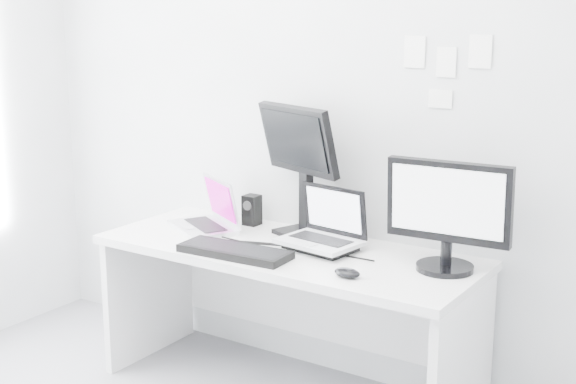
% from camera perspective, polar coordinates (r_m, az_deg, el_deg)
% --- Properties ---
extents(back_wall, '(3.60, 0.00, 3.60)m').
position_cam_1_polar(back_wall, '(3.87, 2.77, 6.12)').
color(back_wall, silver).
rests_on(back_wall, ground).
extents(desk, '(1.80, 0.70, 0.73)m').
position_cam_1_polar(desk, '(3.83, -0.09, -9.19)').
color(desk, silver).
rests_on(desk, ground).
extents(macbook, '(0.45, 0.41, 0.27)m').
position_cam_1_polar(macbook, '(3.99, -6.12, -0.81)').
color(macbook, silver).
rests_on(macbook, desk).
extents(speaker, '(0.10, 0.10, 0.15)m').
position_cam_1_polar(speaker, '(4.08, -2.58, -1.28)').
color(speaker, black).
rests_on(speaker, desk).
extents(dell_laptop, '(0.39, 0.32, 0.29)m').
position_cam_1_polar(dell_laptop, '(3.63, 2.21, -1.94)').
color(dell_laptop, silver).
rests_on(dell_laptop, desk).
extents(rear_monitor, '(0.51, 0.32, 0.66)m').
position_cam_1_polar(rear_monitor, '(3.82, 0.96, 1.60)').
color(rear_monitor, black).
rests_on(rear_monitor, desk).
extents(samsung_monitor, '(0.54, 0.28, 0.48)m').
position_cam_1_polar(samsung_monitor, '(3.40, 11.23, -1.58)').
color(samsung_monitor, black).
rests_on(samsung_monitor, desk).
extents(keyboard, '(0.53, 0.21, 0.03)m').
position_cam_1_polar(keyboard, '(3.60, -3.80, -4.23)').
color(keyboard, black).
rests_on(keyboard, desk).
extents(mouse, '(0.12, 0.08, 0.04)m').
position_cam_1_polar(mouse, '(3.32, 4.22, -5.74)').
color(mouse, black).
rests_on(mouse, desk).
extents(wall_note_0, '(0.10, 0.00, 0.14)m').
position_cam_1_polar(wall_note_0, '(3.64, 8.97, 9.80)').
color(wall_note_0, white).
rests_on(wall_note_0, back_wall).
extents(wall_note_1, '(0.09, 0.00, 0.13)m').
position_cam_1_polar(wall_note_1, '(3.58, 11.16, 9.03)').
color(wall_note_1, white).
rests_on(wall_note_1, back_wall).
extents(wall_note_2, '(0.10, 0.00, 0.14)m').
position_cam_1_polar(wall_note_2, '(3.52, 13.48, 9.67)').
color(wall_note_2, white).
rests_on(wall_note_2, back_wall).
extents(wall_note_3, '(0.11, 0.00, 0.08)m').
position_cam_1_polar(wall_note_3, '(3.60, 10.75, 6.51)').
color(wall_note_3, white).
rests_on(wall_note_3, back_wall).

